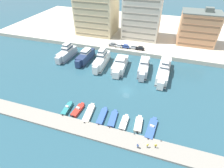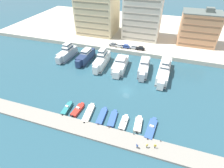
% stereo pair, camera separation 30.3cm
% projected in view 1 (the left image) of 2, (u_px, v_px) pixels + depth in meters
% --- Properties ---
extents(ground_plane, '(400.00, 400.00, 0.00)m').
position_uv_depth(ground_plane, '(126.00, 90.00, 63.80)').
color(ground_plane, '#285160').
extents(quay_promenade, '(180.00, 70.00, 1.93)m').
position_uv_depth(quay_promenade, '(151.00, 30.00, 111.14)').
color(quay_promenade, beige).
rests_on(quay_promenade, ground).
extents(pier_dock, '(120.00, 5.16, 0.66)m').
position_uv_depth(pier_dock, '(108.00, 135.00, 47.55)').
color(pier_dock, gray).
rests_on(pier_dock, ground).
extents(yacht_silver_far_left, '(4.78, 15.00, 8.52)m').
position_uv_depth(yacht_silver_far_left, '(67.00, 53.00, 82.53)').
color(yacht_silver_far_left, silver).
rests_on(yacht_silver_far_left, ground).
extents(yacht_navy_left, '(4.33, 15.23, 6.94)m').
position_uv_depth(yacht_navy_left, '(85.00, 57.00, 80.23)').
color(yacht_navy_left, navy).
rests_on(yacht_navy_left, ground).
extents(yacht_white_mid_left, '(4.24, 16.64, 9.13)m').
position_uv_depth(yacht_white_mid_left, '(102.00, 60.00, 76.46)').
color(yacht_white_mid_left, white).
rests_on(yacht_white_mid_left, ground).
extents(yacht_white_center_left, '(5.79, 16.27, 6.66)m').
position_uv_depth(yacht_white_center_left, '(120.00, 65.00, 74.43)').
color(yacht_white_center_left, white).
rests_on(yacht_white_center_left, ground).
extents(yacht_silver_center, '(4.67, 16.12, 7.13)m').
position_uv_depth(yacht_silver_center, '(144.00, 67.00, 72.47)').
color(yacht_silver_center, silver).
rests_on(yacht_silver_center, ground).
extents(yacht_white_center_right, '(4.99, 21.52, 8.23)m').
position_uv_depth(yacht_white_center_right, '(164.00, 70.00, 70.43)').
color(yacht_white_center_right, white).
rests_on(yacht_white_center_right, ground).
extents(motorboat_teal_far_left, '(2.02, 6.43, 1.55)m').
position_uv_depth(motorboat_teal_far_left, '(67.00, 109.00, 55.43)').
color(motorboat_teal_far_left, teal).
rests_on(motorboat_teal_far_left, ground).
extents(motorboat_red_left, '(2.33, 6.49, 1.47)m').
position_uv_depth(motorboat_red_left, '(78.00, 110.00, 55.10)').
color(motorboat_red_left, red).
rests_on(motorboat_red_left, ground).
extents(motorboat_cream_mid_left, '(2.83, 8.51, 1.28)m').
position_uv_depth(motorboat_cream_mid_left, '(89.00, 113.00, 53.94)').
color(motorboat_cream_mid_left, beige).
rests_on(motorboat_cream_mid_left, ground).
extents(motorboat_blue_center_left, '(2.19, 7.52, 0.89)m').
position_uv_depth(motorboat_blue_center_left, '(102.00, 116.00, 53.02)').
color(motorboat_blue_center_left, '#33569E').
rests_on(motorboat_blue_center_left, ground).
extents(motorboat_blue_center, '(2.36, 7.18, 0.83)m').
position_uv_depth(motorboat_blue_center, '(113.00, 119.00, 52.31)').
color(motorboat_blue_center, '#33569E').
rests_on(motorboat_blue_center, ground).
extents(motorboat_white_center_right, '(1.84, 6.19, 1.49)m').
position_uv_depth(motorboat_white_center_right, '(124.00, 123.00, 50.94)').
color(motorboat_white_center_right, white).
rests_on(motorboat_white_center_right, ground).
extents(motorboat_cream_mid_right, '(2.36, 6.45, 1.37)m').
position_uv_depth(motorboat_cream_mid_right, '(138.00, 124.00, 50.45)').
color(motorboat_cream_mid_right, beige).
rests_on(motorboat_cream_mid_right, ground).
extents(motorboat_blue_right, '(2.87, 8.49, 1.36)m').
position_uv_depth(motorboat_blue_right, '(151.00, 128.00, 49.27)').
color(motorboat_blue_right, '#33569E').
rests_on(motorboat_blue_right, ground).
extents(car_grey_far_left, '(4.11, 1.94, 1.80)m').
position_uv_depth(car_grey_far_left, '(113.00, 44.00, 89.32)').
color(car_grey_far_left, slate).
rests_on(car_grey_far_left, quay_promenade).
extents(car_white_left, '(4.19, 2.10, 1.80)m').
position_uv_depth(car_white_left, '(119.00, 45.00, 88.16)').
color(car_white_left, white).
rests_on(car_white_left, quay_promenade).
extents(car_blue_mid_left, '(4.14, 2.00, 1.80)m').
position_uv_depth(car_blue_mid_left, '(126.00, 46.00, 87.44)').
color(car_blue_mid_left, '#28428E').
rests_on(car_blue_mid_left, quay_promenade).
extents(car_silver_center_left, '(4.15, 2.03, 1.80)m').
position_uv_depth(car_silver_center_left, '(133.00, 47.00, 86.80)').
color(car_silver_center_left, '#B7BCC1').
rests_on(car_silver_center_left, quay_promenade).
extents(car_black_center, '(4.11, 1.93, 1.80)m').
position_uv_depth(car_black_center, '(140.00, 48.00, 85.77)').
color(car_black_center, black).
rests_on(car_black_center, quay_promenade).
extents(apartment_block_far_left, '(21.60, 18.27, 25.50)m').
position_uv_depth(apartment_block_far_left, '(97.00, 12.00, 99.07)').
color(apartment_block_far_left, beige).
rests_on(apartment_block_far_left, quay_promenade).
extents(apartment_block_left, '(19.52, 15.02, 24.26)m').
position_uv_depth(apartment_block_left, '(142.00, 17.00, 93.55)').
color(apartment_block_left, silver).
rests_on(apartment_block_left, quay_promenade).
extents(apartment_block_mid_left, '(18.30, 12.34, 18.11)m').
position_uv_depth(apartment_block_mid_left, '(198.00, 28.00, 87.97)').
color(apartment_block_mid_left, tan).
rests_on(apartment_block_mid_left, quay_promenade).
extents(pedestrian_near_edge, '(0.62, 0.30, 1.62)m').
position_uv_depth(pedestrian_near_edge, '(156.00, 146.00, 43.55)').
color(pedestrian_near_edge, '#282D3D').
rests_on(pedestrian_near_edge, pier_dock).
extents(pedestrian_mid_deck, '(0.45, 0.49, 1.60)m').
position_uv_depth(pedestrian_mid_deck, '(148.00, 145.00, 43.63)').
color(pedestrian_mid_deck, '#4C515B').
rests_on(pedestrian_mid_deck, pier_dock).
extents(pedestrian_far_side, '(0.53, 0.45, 1.66)m').
position_uv_depth(pedestrian_far_side, '(138.00, 146.00, 43.52)').
color(pedestrian_far_side, '#4C515B').
rests_on(pedestrian_far_side, pier_dock).
extents(bollard_west, '(0.20, 0.20, 0.61)m').
position_uv_depth(bollard_west, '(86.00, 121.00, 50.78)').
color(bollard_west, '#2D2D33').
rests_on(bollard_west, pier_dock).
extents(bollard_west_mid, '(0.20, 0.20, 0.61)m').
position_uv_depth(bollard_west_mid, '(109.00, 127.00, 49.01)').
color(bollard_west_mid, '#2D2D33').
rests_on(bollard_west_mid, pier_dock).
extents(bollard_east_mid, '(0.20, 0.20, 0.61)m').
position_uv_depth(bollard_east_mid, '(134.00, 133.00, 47.25)').
color(bollard_east_mid, '#2D2D33').
rests_on(bollard_east_mid, pier_dock).
extents(bollard_east, '(0.20, 0.20, 0.61)m').
position_uv_depth(bollard_east, '(161.00, 140.00, 45.49)').
color(bollard_east, '#2D2D33').
rests_on(bollard_east, pier_dock).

